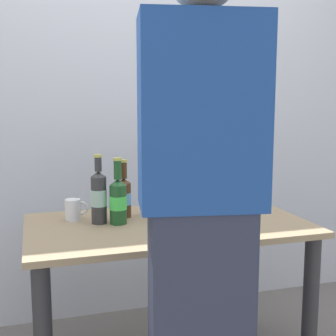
{
  "coord_description": "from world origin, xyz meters",
  "views": [
    {
      "loc": [
        -0.58,
        -1.91,
        1.29
      ],
      "look_at": [
        0.0,
        0.0,
        0.99
      ],
      "focal_mm": 48.49,
      "sensor_mm": 36.0,
      "label": 1
    }
  ],
  "objects_px": {
    "beer_bottle_brown": "(99,196)",
    "beer_bottle_dark": "(124,196)",
    "laptop": "(183,209)",
    "coffee_mug": "(74,210)",
    "person_figure": "(200,213)",
    "beer_bottle_amber": "(118,199)"
  },
  "relations": [
    {
      "from": "beer_bottle_brown",
      "to": "beer_bottle_dark",
      "type": "distance_m",
      "value": 0.15
    },
    {
      "from": "laptop",
      "to": "coffee_mug",
      "type": "height_order",
      "value": "laptop"
    },
    {
      "from": "beer_bottle_brown",
      "to": "person_figure",
      "type": "xyz_separation_m",
      "value": [
        0.23,
        -0.66,
        0.06
      ]
    },
    {
      "from": "coffee_mug",
      "to": "beer_bottle_amber",
      "type": "bearing_deg",
      "value": -32.52
    },
    {
      "from": "laptop",
      "to": "coffee_mug",
      "type": "distance_m",
      "value": 0.51
    },
    {
      "from": "laptop",
      "to": "person_figure",
      "type": "distance_m",
      "value": 0.68
    },
    {
      "from": "beer_bottle_amber",
      "to": "person_figure",
      "type": "distance_m",
      "value": 0.65
    },
    {
      "from": "person_figure",
      "to": "coffee_mug",
      "type": "relative_size",
      "value": 16.93
    },
    {
      "from": "beer_bottle_dark",
      "to": "beer_bottle_amber",
      "type": "bearing_deg",
      "value": -113.59
    },
    {
      "from": "person_figure",
      "to": "beer_bottle_dark",
      "type": "bearing_deg",
      "value": 98.08
    },
    {
      "from": "laptop",
      "to": "beer_bottle_dark",
      "type": "height_order",
      "value": "beer_bottle_dark"
    },
    {
      "from": "beer_bottle_dark",
      "to": "person_figure",
      "type": "xyz_separation_m",
      "value": [
        0.1,
        -0.73,
        0.08
      ]
    },
    {
      "from": "beer_bottle_dark",
      "to": "person_figure",
      "type": "height_order",
      "value": "person_figure"
    },
    {
      "from": "beer_bottle_dark",
      "to": "person_figure",
      "type": "relative_size",
      "value": 0.15
    },
    {
      "from": "person_figure",
      "to": "coffee_mug",
      "type": "distance_m",
      "value": 0.83
    },
    {
      "from": "beer_bottle_dark",
      "to": "coffee_mug",
      "type": "height_order",
      "value": "beer_bottle_dark"
    },
    {
      "from": "person_figure",
      "to": "beer_bottle_amber",
      "type": "bearing_deg",
      "value": 103.79
    },
    {
      "from": "beer_bottle_brown",
      "to": "person_figure",
      "type": "bearing_deg",
      "value": -70.39
    },
    {
      "from": "laptop",
      "to": "coffee_mug",
      "type": "bearing_deg",
      "value": 169.45
    },
    {
      "from": "laptop",
      "to": "beer_bottle_amber",
      "type": "xyz_separation_m",
      "value": [
        -0.31,
        -0.03,
        0.07
      ]
    },
    {
      "from": "beer_bottle_dark",
      "to": "coffee_mug",
      "type": "relative_size",
      "value": 2.58
    },
    {
      "from": "beer_bottle_amber",
      "to": "person_figure",
      "type": "xyz_separation_m",
      "value": [
        0.15,
        -0.62,
        0.08
      ]
    }
  ]
}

